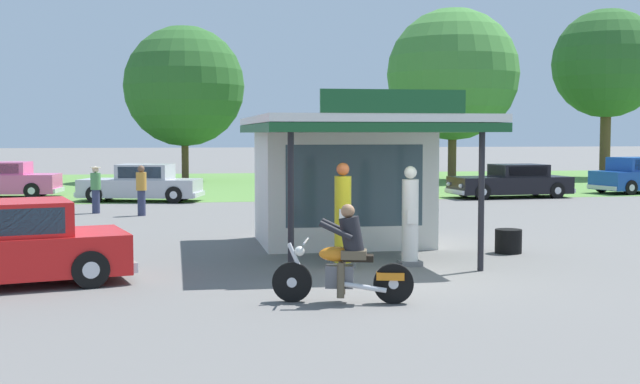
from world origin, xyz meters
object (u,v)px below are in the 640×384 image
(parked_car_back_row_left, at_px, (511,182))
(bystander_standing_back_lot, at_px, (141,189))
(bystander_strolling_foreground, at_px, (405,181))
(parked_car_second_row_spare, at_px, (363,180))
(bystander_chatting_near_pumps, at_px, (316,184))
(parked_car_back_row_right, at_px, (141,184))
(gas_pump_nearside, at_px, (343,219))
(bystander_leaning_by_kiosk, at_px, (96,188))
(motorcycle_with_rider, at_px, (345,262))
(gas_pump_offside, at_px, (410,220))
(spare_tire_stack, at_px, (508,241))

(parked_car_back_row_left, xyz_separation_m, bystander_standing_back_lot, (-15.09, -5.31, 0.22))
(bystander_strolling_foreground, bearing_deg, bystander_standing_back_lot, -168.42)
(parked_car_second_row_spare, distance_m, bystander_standing_back_lot, 11.50)
(bystander_chatting_near_pumps, height_order, bystander_standing_back_lot, bystander_chatting_near_pumps)
(parked_car_second_row_spare, xyz_separation_m, parked_car_back_row_right, (-9.31, -1.07, -0.01))
(gas_pump_nearside, bearing_deg, bystander_strolling_foreground, 69.27)
(bystander_leaning_by_kiosk, bearing_deg, bystander_standing_back_lot, -35.64)
(motorcycle_with_rider, bearing_deg, gas_pump_nearside, 79.09)
(parked_car_back_row_left, height_order, bystander_strolling_foreground, bystander_strolling_foreground)
(bystander_chatting_near_pumps, bearing_deg, bystander_leaning_by_kiosk, -178.45)
(bystander_standing_back_lot, xyz_separation_m, bystander_strolling_foreground, (9.50, 1.95, 0.06))
(gas_pump_nearside, height_order, parked_car_back_row_right, gas_pump_nearside)
(gas_pump_offside, relative_size, bystander_strolling_foreground, 1.16)
(gas_pump_offside, relative_size, parked_car_back_row_right, 0.40)
(parked_car_back_row_right, xyz_separation_m, bystander_leaning_by_kiosk, (-1.33, -4.86, 0.17))
(parked_car_back_row_right, bearing_deg, bystander_leaning_by_kiosk, -105.30)
(parked_car_second_row_spare, height_order, parked_car_back_row_right, parked_car_second_row_spare)
(bystander_chatting_near_pumps, distance_m, bystander_standing_back_lot, 6.19)
(bystander_strolling_foreground, bearing_deg, bystander_leaning_by_kiosk, -175.69)
(motorcycle_with_rider, xyz_separation_m, parked_car_back_row_left, (11.36, 20.30, -0.01))
(bystander_strolling_foreground, bearing_deg, gas_pump_nearside, -110.73)
(parked_car_second_row_spare, bearing_deg, motorcycle_with_rider, -103.65)
(motorcycle_with_rider, bearing_deg, parked_car_back_row_right, 100.68)
(bystander_standing_back_lot, relative_size, bystander_leaning_by_kiosk, 1.04)
(motorcycle_with_rider, bearing_deg, bystander_chatting_near_pumps, 81.92)
(gas_pump_offside, relative_size, parked_car_back_row_left, 0.39)
(bystander_chatting_near_pumps, distance_m, bystander_strolling_foreground, 3.51)
(parked_car_back_row_right, distance_m, bystander_leaning_by_kiosk, 5.04)
(gas_pump_offside, xyz_separation_m, bystander_leaning_by_kiosk, (-7.35, 12.65, -0.09))
(parked_car_back_row_right, bearing_deg, motorcycle_with_rider, -79.32)
(gas_pump_offside, xyz_separation_m, parked_car_back_row_right, (-6.02, 17.51, -0.26))
(gas_pump_nearside, relative_size, gas_pump_offside, 1.04)
(parked_car_back_row_right, bearing_deg, gas_pump_offside, -71.01)
(parked_car_back_row_right, relative_size, parked_car_back_row_left, 0.97)
(motorcycle_with_rider, bearing_deg, bystander_strolling_foreground, 71.19)
(bystander_standing_back_lot, bearing_deg, parked_car_back_row_left, 19.37)
(gas_pump_nearside, distance_m, bystander_chatting_near_pumps, 12.96)
(parked_car_back_row_right, relative_size, spare_tire_stack, 8.53)
(bystander_chatting_near_pumps, distance_m, bystander_leaning_by_kiosk, 7.61)
(bystander_standing_back_lot, bearing_deg, motorcycle_with_rider, -76.02)
(bystander_strolling_foreground, bearing_deg, bystander_chatting_near_pumps, -169.71)
(parked_car_second_row_spare, bearing_deg, bystander_strolling_foreground, -85.31)
(spare_tire_stack, bearing_deg, bystander_standing_back_lot, 129.70)
(gas_pump_offside, bearing_deg, parked_car_back_row_right, 108.99)
(gas_pump_offside, relative_size, spare_tire_stack, 3.39)
(parked_car_second_row_spare, distance_m, bystander_strolling_foreground, 5.12)
(gas_pump_nearside, distance_m, bystander_strolling_foreground, 14.41)
(parked_car_back_row_left, relative_size, bystander_strolling_foreground, 3.02)
(gas_pump_offside, bearing_deg, gas_pump_nearside, 180.00)
(parked_car_back_row_left, xyz_separation_m, bystander_chatting_near_pumps, (-9.04, -3.99, 0.25))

